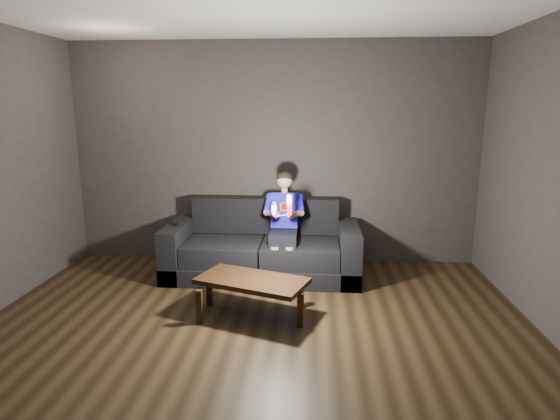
{
  "coord_description": "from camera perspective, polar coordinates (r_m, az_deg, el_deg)",
  "views": [
    {
      "loc": [
        0.5,
        -3.26,
        1.92
      ],
      "look_at": [
        0.15,
        1.55,
        0.85
      ],
      "focal_mm": 30.0,
      "sensor_mm": 36.0,
      "label": 1
    }
  ],
  "objects": [
    {
      "name": "floor",
      "position": [
        3.82,
        -4.14,
        -17.74
      ],
      "size": [
        5.0,
        5.0,
        0.0
      ],
      "primitive_type": "plane",
      "color": "black",
      "rests_on": "ground"
    },
    {
      "name": "back_wall",
      "position": [
        5.81,
        -0.8,
        6.88
      ],
      "size": [
        5.0,
        0.04,
        2.7
      ],
      "primitive_type": "cube",
      "color": "#332E2C",
      "rests_on": "ground"
    },
    {
      "name": "front_wall",
      "position": [
        1.08,
        -26.27,
        -21.14
      ],
      "size": [
        5.0,
        0.04,
        2.7
      ],
      "primitive_type": "cube",
      "color": "#332E2C",
      "rests_on": "ground"
    },
    {
      "name": "sofa",
      "position": [
        5.45,
        -2.12,
        -5.05
      ],
      "size": [
        2.2,
        0.95,
        0.85
      ],
      "color": "black",
      "rests_on": "floor"
    },
    {
      "name": "child",
      "position": [
        5.25,
        0.49,
        -0.72
      ],
      "size": [
        0.45,
        0.55,
        1.11
      ],
      "color": "black",
      "rests_on": "sofa"
    },
    {
      "name": "wii_remote_red",
      "position": [
        4.78,
        1.18,
        0.62
      ],
      "size": [
        0.05,
        0.08,
        0.21
      ],
      "color": "red",
      "rests_on": "child"
    },
    {
      "name": "nunchuk_white",
      "position": [
        4.81,
        -0.74,
        0.15
      ],
      "size": [
        0.07,
        0.1,
        0.16
      ],
      "color": "white",
      "rests_on": "child"
    },
    {
      "name": "wii_remote_black",
      "position": [
        5.47,
        -12.58,
        -1.62
      ],
      "size": [
        0.06,
        0.15,
        0.03
      ],
      "color": "black",
      "rests_on": "sofa"
    },
    {
      "name": "coffee_table",
      "position": [
        4.4,
        -3.42,
        -8.93
      ],
      "size": [
        1.11,
        0.81,
        0.36
      ],
      "color": "black",
      "rests_on": "floor"
    }
  ]
}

